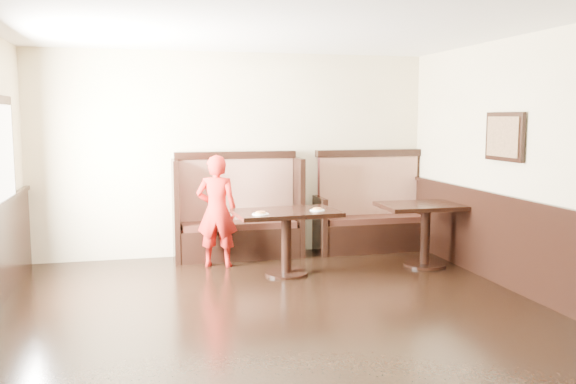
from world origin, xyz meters
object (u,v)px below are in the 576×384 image
object	(u,v)px
table_main	(286,226)
table_neighbor	(426,219)
booth_main	(238,219)
booth_neighbor	(371,217)
child	(217,211)

from	to	relation	value
table_main	table_neighbor	world-z (taller)	table_neighbor
booth_main	table_main	bearing A→B (deg)	-68.82
booth_main	booth_neighbor	world-z (taller)	same
booth_neighbor	table_neighbor	size ratio (longest dim) A/B	1.39
child	booth_neighbor	bearing A→B (deg)	-151.17
table_main	child	size ratio (longest dim) A/B	0.89
table_main	booth_neighbor	bearing A→B (deg)	31.88
booth_main	child	size ratio (longest dim) A/B	1.21
booth_neighbor	table_neighbor	xyz separation A→B (m)	(0.33, -1.08, 0.13)
booth_main	child	xyz separation A→B (m)	(-0.34, -0.48, 0.20)
booth_main	booth_neighbor	size ratio (longest dim) A/B	1.06
booth_neighbor	table_neighbor	world-z (taller)	booth_neighbor
booth_neighbor	table_main	world-z (taller)	booth_neighbor
table_main	table_neighbor	size ratio (longest dim) A/B	1.09
table_neighbor	child	bearing A→B (deg)	168.20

